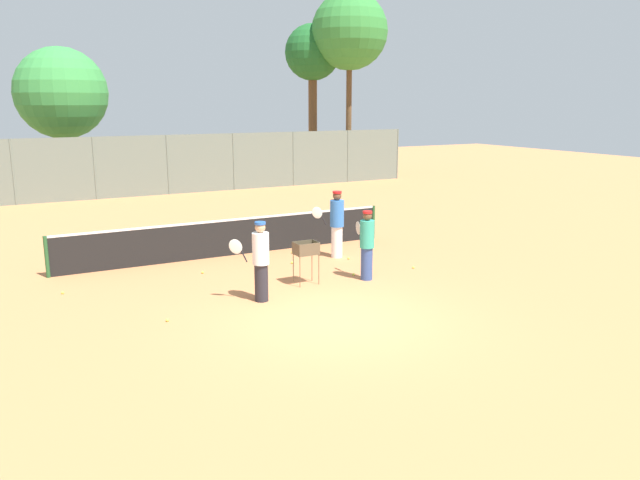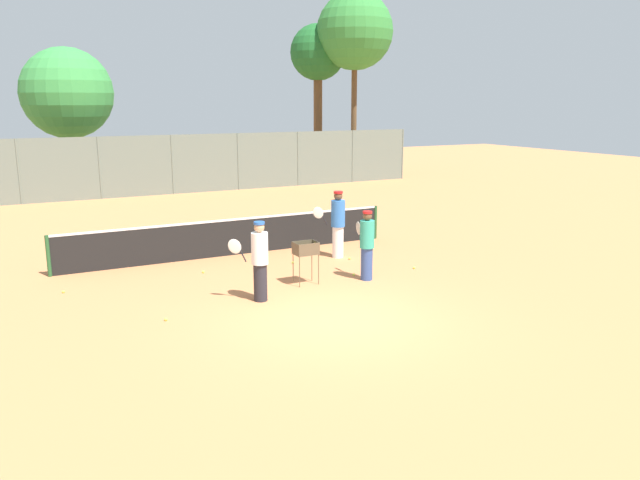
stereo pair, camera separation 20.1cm
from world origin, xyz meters
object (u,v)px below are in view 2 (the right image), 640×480
Objects in this scene: player_white_outfit at (338,223)px; player_red_cap at (260,260)px; ball_cart at (306,252)px; player_yellow_shirt at (367,244)px; parked_car at (166,174)px; tennis_net at (232,236)px.

player_white_outfit is 4.37m from player_red_cap.
player_yellow_shirt is at bearing -13.00° from ball_cart.
parked_car is (-0.16, 19.43, -0.24)m from player_yellow_shirt.
tennis_net is 9.40× the size of ball_cart.
ball_cart is (1.48, 0.69, -0.12)m from player_red_cap.
parked_car is (1.35, 19.09, -0.15)m from ball_cart.
tennis_net is 4.49m from player_yellow_shirt.
player_yellow_shirt is 1.55m from ball_cart.
player_yellow_shirt is at bearing -145.84° from player_red_cap.
parked_car is at bearing -67.17° from player_white_outfit.
player_yellow_shirt is (2.99, 0.34, -0.03)m from player_red_cap.
player_red_cap reaches higher than tennis_net.
player_red_cap is 3.01m from player_yellow_shirt.
player_yellow_shirt is 1.65× the size of ball_cart.
player_yellow_shirt reaches higher than ball_cart.
parked_car reaches higher than ball_cart.
player_red_cap reaches higher than ball_cart.
player_white_outfit is 2.37m from player_yellow_shirt.
player_white_outfit reaches higher than player_yellow_shirt.
tennis_net is 5.19× the size of player_white_outfit.
parked_car is (-0.64, 17.11, -0.32)m from player_white_outfit.
player_red_cap reaches higher than player_yellow_shirt.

